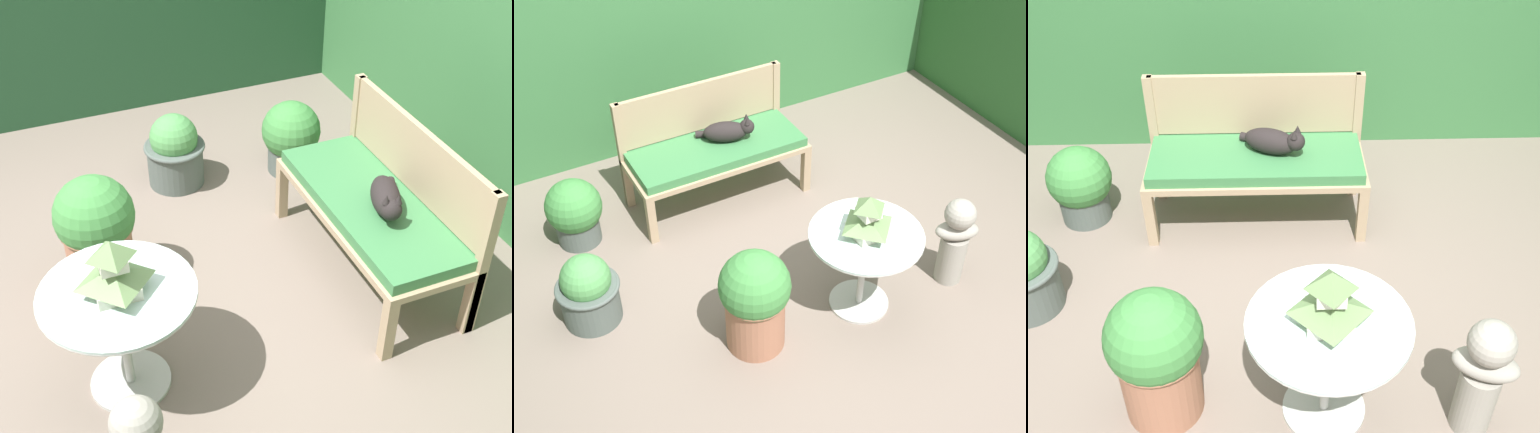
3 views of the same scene
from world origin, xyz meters
TOP-DOWN VIEW (x-y plane):
  - ground at (0.00, 0.00)m, footprint 30.00×30.00m
  - garden_bench at (-0.12, 1.05)m, footprint 1.35×0.55m
  - bench_backrest at (-0.12, 1.30)m, footprint 1.35×0.06m
  - cat at (-0.01, 1.07)m, footprint 0.40×0.30m
  - patio_table at (0.20, -0.43)m, footprint 0.72×0.72m
  - pagoda_birdhouse at (0.20, -0.43)m, footprint 0.26×0.26m
  - garden_bust at (0.87, -0.52)m, footprint 0.33×0.26m
  - potted_plant_bench_right at (-1.23, 1.08)m, footprint 0.40×0.40m
  - potted_plant_table_near at (-0.56, -0.39)m, footprint 0.44×0.44m

SIDE VIEW (x-z plane):
  - ground at x=0.00m, z-range 0.00..0.00m
  - potted_plant_bench_right at x=-1.23m, z-range 0.00..0.52m
  - garden_bust at x=0.87m, z-range 0.03..0.69m
  - potted_plant_table_near at x=-0.56m, z-range 0.02..0.73m
  - garden_bench at x=-0.12m, z-range 0.17..0.66m
  - patio_table at x=0.20m, z-range 0.18..0.78m
  - cat at x=-0.01m, z-range 0.47..0.67m
  - bench_backrest at x=-0.12m, z-range 0.19..1.07m
  - pagoda_birdhouse at x=0.20m, z-range 0.59..0.87m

